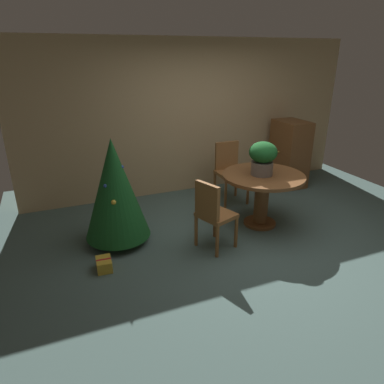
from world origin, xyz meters
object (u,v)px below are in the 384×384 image
object	(u,v)px
wooden_chair_far	(230,168)
wooden_cabinet	(289,154)
holiday_tree	(115,189)
round_dining_table	(262,187)
gift_box_gold	(104,264)
wooden_chair_left_near	(213,212)
flower_vase	(263,157)

from	to	relation	value
wooden_chair_far	wooden_cabinet	xyz separation A→B (m)	(1.39, 0.25, 0.04)
wooden_chair_far	holiday_tree	xyz separation A→B (m)	(-2.02, -0.69, 0.19)
round_dining_table	holiday_tree	bearing A→B (deg)	171.79
holiday_tree	gift_box_gold	xyz separation A→B (m)	(-0.29, -0.59, -0.68)
gift_box_gold	wooden_chair_left_near	bearing A→B (deg)	-1.90
flower_vase	wooden_chair_left_near	bearing A→B (deg)	-159.13
wooden_chair_left_near	holiday_tree	distance (m)	1.27
round_dining_table	gift_box_gold	xyz separation A→B (m)	(-2.31, -0.30, -0.51)
gift_box_gold	wooden_cabinet	size ratio (longest dim) A/B	0.20
round_dining_table	wooden_cabinet	world-z (taller)	wooden_cabinet
wooden_chair_left_near	wooden_cabinet	bearing A→B (deg)	34.04
round_dining_table	flower_vase	xyz separation A→B (m)	(-0.03, 0.00, 0.45)
round_dining_table	wooden_cabinet	bearing A→B (deg)	41.59
round_dining_table	gift_box_gold	world-z (taller)	round_dining_table
wooden_chair_far	wooden_chair_left_near	xyz separation A→B (m)	(-0.95, -1.33, -0.05)
wooden_chair_far	wooden_chair_left_near	distance (m)	1.63
gift_box_gold	wooden_cabinet	xyz separation A→B (m)	(3.70, 1.53, 0.54)
flower_vase	wooden_cabinet	size ratio (longest dim) A/B	0.38
flower_vase	wooden_chair_left_near	size ratio (longest dim) A/B	0.51
wooden_cabinet	round_dining_table	bearing A→B (deg)	-138.41
wooden_cabinet	flower_vase	bearing A→B (deg)	-139.15
flower_vase	holiday_tree	size ratio (longest dim) A/B	0.33
round_dining_table	holiday_tree	distance (m)	2.04
holiday_tree	wooden_cabinet	xyz separation A→B (m)	(3.40, 0.94, -0.14)
holiday_tree	wooden_cabinet	size ratio (longest dim) A/B	1.16
flower_vase	gift_box_gold	size ratio (longest dim) A/B	1.92
round_dining_table	flower_vase	world-z (taller)	flower_vase
wooden_chair_left_near	gift_box_gold	world-z (taller)	wooden_chair_left_near
wooden_chair_left_near	holiday_tree	size ratio (longest dim) A/B	0.65
wooden_chair_far	gift_box_gold	world-z (taller)	wooden_chair_far
flower_vase	holiday_tree	world-z (taller)	holiday_tree
round_dining_table	gift_box_gold	distance (m)	2.39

